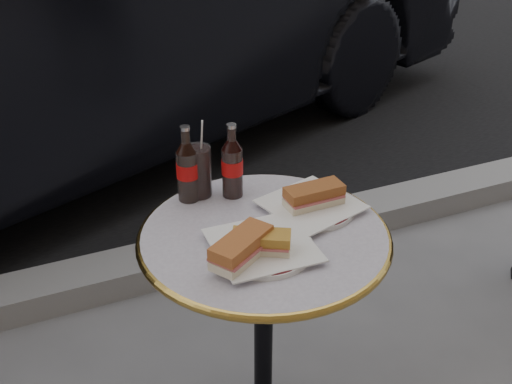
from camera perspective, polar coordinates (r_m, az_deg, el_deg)
name	(u,v)px	position (r m, az deg, el deg)	size (l,w,h in m)	color
asphalt_road	(42,26)	(6.41, -18.53, 13.84)	(40.00, 8.00, 0.00)	black
curb	(173,261)	(2.65, -7.40, -6.14)	(40.00, 0.20, 0.12)	gray
bistro_table	(263,345)	(1.79, 0.66, -13.46)	(0.62, 0.62, 0.73)	#BAB2C4
plate_left	(263,248)	(1.50, 0.58, -4.99)	(0.24, 0.24, 0.01)	white
plate_right	(311,207)	(1.66, 4.91, -1.32)	(0.23, 0.23, 0.01)	silver
sandwich_left_a	(241,249)	(1.43, -1.31, -5.07)	(0.16, 0.08, 0.06)	#A8592A
sandwich_left_b	(261,243)	(1.46, 0.46, -4.56)	(0.13, 0.06, 0.05)	#B7812E
sandwich_right	(314,197)	(1.64, 5.17, -0.41)	(0.15, 0.07, 0.05)	#955025
cola_bottle_left	(187,164)	(1.66, -6.15, 2.53)	(0.06, 0.06, 0.21)	black
cola_bottle_right	(232,160)	(1.67, -2.14, 2.82)	(0.06, 0.06, 0.21)	black
cola_glass	(199,171)	(1.69, -5.13, 1.86)	(0.07, 0.07, 0.14)	black
parked_car	(77,1)	(3.57, -15.63, 16.01)	(4.93, 1.71, 1.62)	black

